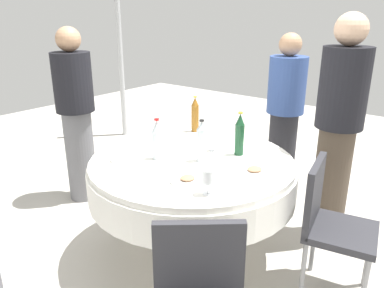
# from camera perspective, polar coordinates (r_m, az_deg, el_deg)

# --- Properties ---
(ground_plane) EXTENTS (10.00, 10.00, 0.00)m
(ground_plane) POSITION_cam_1_polar(r_m,az_deg,el_deg) (2.97, 0.00, -15.63)
(ground_plane) COLOR #B7B2A8
(dining_table) EXTENTS (1.44, 1.44, 0.74)m
(dining_table) POSITION_cam_1_polar(r_m,az_deg,el_deg) (2.67, 0.00, -5.16)
(dining_table) COLOR white
(dining_table) RESTS_ON ground_plane
(bottle_clear_mid) EXTENTS (0.07, 0.07, 0.29)m
(bottle_clear_mid) POSITION_cam_1_polar(r_m,az_deg,el_deg) (2.53, 1.45, 0.33)
(bottle_clear_mid) COLOR silver
(bottle_clear_mid) RESTS_ON dining_table
(bottle_amber_east) EXTENTS (0.06, 0.06, 0.30)m
(bottle_amber_east) POSITION_cam_1_polar(r_m,az_deg,el_deg) (3.16, 0.46, 4.39)
(bottle_amber_east) COLOR #8C5619
(bottle_amber_east) RESTS_ON dining_table
(bottle_clear_far) EXTENTS (0.07, 0.07, 0.29)m
(bottle_clear_far) POSITION_cam_1_polar(r_m,az_deg,el_deg) (2.58, -5.28, 0.57)
(bottle_clear_far) COLOR silver
(bottle_clear_far) RESTS_ON dining_table
(bottle_dark_green_south) EXTENTS (0.07, 0.07, 0.31)m
(bottle_dark_green_south) POSITION_cam_1_polar(r_m,az_deg,el_deg) (2.66, 7.20, 1.37)
(bottle_dark_green_south) COLOR #194728
(bottle_dark_green_south) RESTS_ON dining_table
(wine_glass_south) EXTENTS (0.07, 0.07, 0.15)m
(wine_glass_south) POSITION_cam_1_polar(r_m,az_deg,el_deg) (2.73, 3.28, 1.06)
(wine_glass_south) COLOR white
(wine_glass_south) RESTS_ON dining_table
(wine_glass_left) EXTENTS (0.07, 0.07, 0.15)m
(wine_glass_left) POSITION_cam_1_polar(r_m,az_deg,el_deg) (2.08, 2.45, -5.05)
(wine_glass_left) COLOR white
(wine_glass_left) RESTS_ON dining_table
(wine_glass_inner) EXTENTS (0.07, 0.07, 0.16)m
(wine_glass_inner) POSITION_cam_1_polar(r_m,az_deg,el_deg) (3.09, -4.55, 3.39)
(wine_glass_inner) COLOR white
(wine_glass_inner) RESTS_ON dining_table
(plate_west) EXTENTS (0.20, 0.20, 0.02)m
(plate_west) POSITION_cam_1_polar(r_m,az_deg,el_deg) (2.63, -10.06, -2.22)
(plate_west) COLOR white
(plate_west) RESTS_ON dining_table
(plate_rear) EXTENTS (0.21, 0.21, 0.04)m
(plate_rear) POSITION_cam_1_polar(r_m,az_deg,el_deg) (2.26, -0.68, -5.47)
(plate_rear) COLOR white
(plate_rear) RESTS_ON dining_table
(plate_front) EXTENTS (0.22, 0.22, 0.04)m
(plate_front) POSITION_cam_1_polar(r_m,az_deg,el_deg) (2.42, 9.43, -4.07)
(plate_front) COLOR white
(plate_front) RESTS_ON dining_table
(fork_east) EXTENTS (0.10, 0.16, 0.00)m
(fork_east) POSITION_cam_1_polar(r_m,az_deg,el_deg) (2.81, -6.71, -0.74)
(fork_east) COLOR silver
(fork_east) RESTS_ON dining_table
(fork_far) EXTENTS (0.16, 0.10, 0.00)m
(fork_far) POSITION_cam_1_polar(r_m,az_deg,el_deg) (2.46, 3.67, -3.67)
(fork_far) COLOR silver
(fork_far) RESTS_ON dining_table
(knife_south) EXTENTS (0.14, 0.14, 0.00)m
(knife_south) POSITION_cam_1_polar(r_m,az_deg,el_deg) (2.38, -10.42, -4.75)
(knife_south) COLOR silver
(knife_south) RESTS_ON dining_table
(folded_napkin) EXTENTS (0.13, 0.13, 0.02)m
(folded_napkin) POSITION_cam_1_polar(r_m,az_deg,el_deg) (2.96, -2.65, 0.64)
(folded_napkin) COLOR white
(folded_napkin) RESTS_ON dining_table
(person_mid) EXTENTS (0.34, 0.34, 1.70)m
(person_mid) POSITION_cam_1_polar(r_m,az_deg,el_deg) (2.96, 21.22, 2.33)
(person_mid) COLOR #4C3F33
(person_mid) RESTS_ON ground_plane
(person_east) EXTENTS (0.34, 0.34, 1.59)m
(person_east) POSITION_cam_1_polar(r_m,az_deg,el_deg) (3.57, -17.12, 4.41)
(person_east) COLOR slate
(person_east) RESTS_ON ground_plane
(person_far) EXTENTS (0.34, 0.34, 1.53)m
(person_far) POSITION_cam_1_polar(r_m,az_deg,el_deg) (3.62, 13.81, 4.36)
(person_far) COLOR #26262B
(person_far) RESTS_ON ground_plane
(chair_inner) EXTENTS (0.47, 0.47, 0.87)m
(chair_inner) POSITION_cam_1_polar(r_m,az_deg,el_deg) (2.47, 19.99, -10.58)
(chair_inner) COLOR #2D2D33
(chair_inner) RESTS_ON ground_plane
(tent_pole_secondary) EXTENTS (0.07, 0.07, 2.61)m
(tent_pole_secondary) POSITION_cam_1_polar(r_m,az_deg,el_deg) (5.37, -10.89, 14.82)
(tent_pole_secondary) COLOR #B2B5B7
(tent_pole_secondary) RESTS_ON ground_plane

